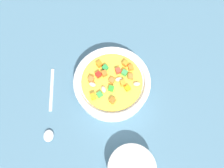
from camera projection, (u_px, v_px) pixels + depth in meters
The scene contains 4 objects.
ground_plane at pixel (112, 88), 62.55cm from camera, with size 140.00×140.00×2.00cm, color #42667A.
soup_bowl_main at pixel (112, 83), 58.91cm from camera, with size 19.85×19.85×6.01cm.
spoon at pixel (50, 110), 58.85cm from camera, with size 20.03×5.04×1.05cm.
side_bowl_small at pixel (133, 168), 52.02cm from camera, with size 11.16×11.16×4.53cm.
Camera 1 is at (20.61, -4.44, 57.90)cm, focal length 36.13 mm.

